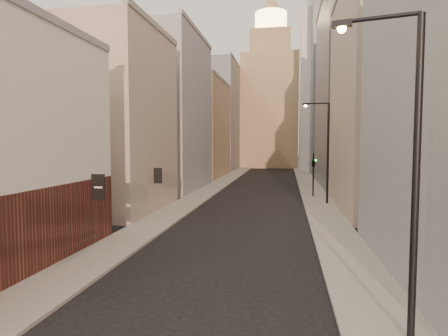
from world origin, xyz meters
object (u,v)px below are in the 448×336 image
Objects in this scene: streetlamp_near at (407,159)px; streetlamp_mid at (325,147)px; white_tower at (319,85)px; traffic_light_right at (313,163)px; clock_tower at (270,98)px.

streetlamp_mid reaches higher than streetlamp_near.
traffic_light_right is (-3.76, -41.02, -14.69)m from white_tower.
clock_tower is at bearing -86.99° from traffic_light_right.
white_tower reaches higher than streetlamp_near.
streetlamp_mid is 5.03m from traffic_light_right.
clock_tower is 57.16m from traffic_light_right.
white_tower is at bearing 88.70° from streetlamp_mid.
streetlamp_near is 0.98× the size of streetlamp_mid.
white_tower is 73.15m from streetlamp_near.
clock_tower is 4.54× the size of streetlamp_near.
streetlamp_near is at bearing -84.84° from clock_tower.
streetlamp_near is 1.98× the size of traffic_light_right.
clock_tower is at bearing 107.96° from streetlamp_near.
streetlamp_near is (-3.23, -71.92, -12.96)m from white_tower.
traffic_light_right is at bearing -95.23° from white_tower.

